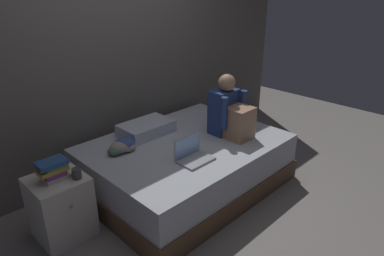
% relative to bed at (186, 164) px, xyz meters
% --- Properties ---
extents(ground_plane, '(8.00, 8.00, 0.00)m').
position_rel_bed_xyz_m(ground_plane, '(-0.20, -0.30, -0.26)').
color(ground_plane, gray).
extents(wall_back, '(5.60, 0.10, 2.70)m').
position_rel_bed_xyz_m(wall_back, '(-0.20, 0.90, 1.09)').
color(wall_back, '#605B56').
rests_on(wall_back, ground_plane).
extents(bed, '(2.00, 1.50, 0.53)m').
position_rel_bed_xyz_m(bed, '(0.00, 0.00, 0.00)').
color(bed, brown).
rests_on(bed, ground_plane).
extents(nightstand, '(0.44, 0.46, 0.56)m').
position_rel_bed_xyz_m(nightstand, '(-1.30, 0.20, 0.02)').
color(nightstand, beige).
rests_on(nightstand, ground_plane).
extents(person_sitting, '(0.39, 0.44, 0.66)m').
position_rel_bed_xyz_m(person_sitting, '(0.46, -0.20, 0.52)').
color(person_sitting, navy).
rests_on(person_sitting, bed).
extents(laptop, '(0.32, 0.23, 0.22)m').
position_rel_bed_xyz_m(laptop, '(-0.22, -0.31, 0.32)').
color(laptop, '#9EA0A5').
rests_on(laptop, bed).
extents(pillow, '(0.56, 0.36, 0.13)m').
position_rel_bed_xyz_m(pillow, '(-0.16, 0.45, 0.33)').
color(pillow, silver).
rests_on(pillow, bed).
extents(book_stack, '(0.24, 0.17, 0.18)m').
position_rel_bed_xyz_m(book_stack, '(-1.31, 0.20, 0.39)').
color(book_stack, beige).
rests_on(book_stack, nightstand).
extents(mug, '(0.08, 0.08, 0.09)m').
position_rel_bed_xyz_m(mug, '(-1.17, 0.08, 0.35)').
color(mug, '#3D3D42').
rests_on(mug, nightstand).
extents(clothes_pile, '(0.30, 0.21, 0.13)m').
position_rel_bed_xyz_m(clothes_pile, '(-0.59, 0.28, 0.32)').
color(clothes_pile, gray).
rests_on(clothes_pile, bed).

